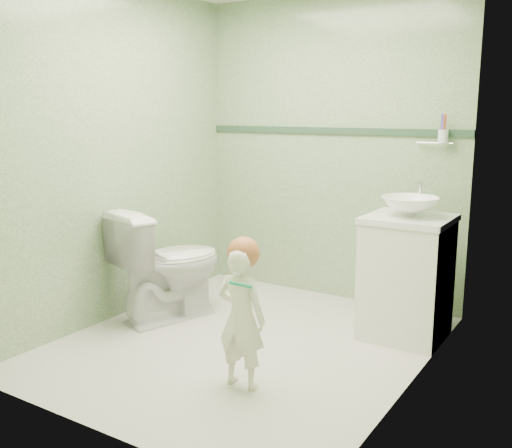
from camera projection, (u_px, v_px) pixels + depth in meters
The scene contains 12 objects.
ground at pixel (244, 344), 3.82m from camera, with size 2.50×2.50×0.00m, color beige.
room_shell at pixel (243, 161), 3.59m from camera, with size 2.50×2.54×2.40m.
trim_stripe at pixel (330, 131), 4.59m from camera, with size 2.20×0.02×0.05m, color #2A4631.
vanity at pixel (406, 279), 3.88m from camera, with size 0.52×0.50×0.80m, color white.
counter at pixel (409, 219), 3.80m from camera, with size 0.54×0.52×0.04m, color white.
basin at pixel (410, 206), 3.79m from camera, with size 0.37×0.37×0.13m, color white.
faucet at pixel (419, 191), 3.93m from camera, with size 0.03×0.13×0.18m.
cup_holder at pixel (442, 136), 4.07m from camera, with size 0.26×0.07×0.21m.
toilet at pixel (169, 264), 4.24m from camera, with size 0.46×0.81×0.82m, color white.
toddler at pixel (241, 318), 3.17m from camera, with size 0.29×0.19×0.79m, color silver.
hair_cap at pixel (243, 253), 3.12m from camera, with size 0.18×0.18×0.18m, color #B36036.
teal_toothbrush at pixel (240, 284), 2.98m from camera, with size 0.11×0.13×0.08m.
Camera 1 is at (1.99, -3.00, 1.51)m, focal length 40.83 mm.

